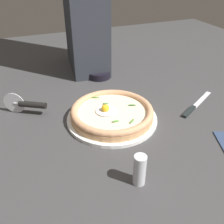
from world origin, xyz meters
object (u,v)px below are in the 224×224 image
at_px(table_knife, 194,107).
at_px(pizza, 112,112).
at_px(pizza_cutter, 27,104).
at_px(side_bowl, 99,74).
at_px(pepper_shaker, 140,170).

bearing_deg(table_knife, pizza, 82.48).
height_order(pizza_cutter, table_knife, pizza_cutter).
height_order(pizza, table_knife, pizza).
bearing_deg(side_bowl, table_knife, -148.83).
distance_m(side_bowl, pepper_shaker, 0.65).
relative_size(table_knife, pepper_shaker, 2.51).
bearing_deg(pizza_cutter, pepper_shaker, -153.06).
distance_m(pizza, pepper_shaker, 0.29).
distance_m(pizza, pizza_cutter, 0.30).
height_order(pizza, side_bowl, pizza).
bearing_deg(pepper_shaker, table_knife, -55.18).
height_order(side_bowl, pepper_shaker, pepper_shaker).
distance_m(pizza, table_knife, 0.32).
bearing_deg(pizza, pizza_cutter, 60.53).
bearing_deg(side_bowl, pizza_cutter, 120.81).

